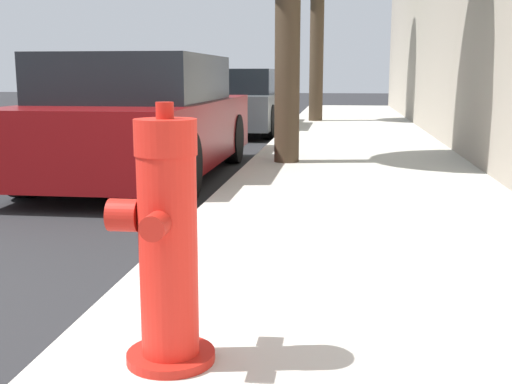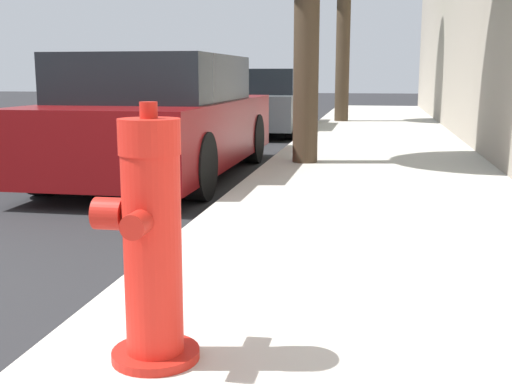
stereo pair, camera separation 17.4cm
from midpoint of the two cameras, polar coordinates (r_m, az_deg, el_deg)
The scene contains 4 objects.
sidewalk_slab at distance 2.64m, azimuth 12.83°, elevation -15.20°, with size 2.68×40.00×0.15m.
fire_hydrant at distance 2.36m, azimuth -7.21°, elevation -4.64°, with size 0.38×0.40×0.96m.
parked_car_near at distance 7.64m, azimuth -7.70°, elevation 6.47°, with size 1.84×4.43×1.42m.
parked_car_mid at distance 13.39m, azimuth 0.75°, elevation 8.00°, with size 1.84×3.98×1.31m.
Camera 2 is at (3.24, -2.37, 1.21)m, focal length 45.00 mm.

